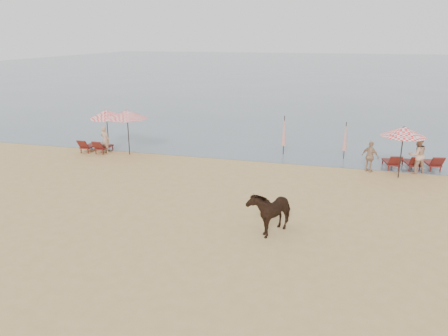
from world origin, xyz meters
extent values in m
plane|color=tan|center=(0.00, 0.00, 0.00)|extent=(120.00, 120.00, 0.00)
cube|color=#51606B|center=(0.00, 80.00, 0.00)|extent=(160.00, 140.00, 0.06)
cube|color=#5D1B16|center=(-9.22, 9.61, 0.30)|extent=(0.56, 1.19, 0.07)
cube|color=#5D1B16|center=(-9.22, 8.98, 0.54)|extent=(0.56, 0.39, 0.52)
cube|color=#5D1B16|center=(-8.28, 9.61, 0.30)|extent=(0.56, 1.19, 0.07)
cube|color=#5D1B16|center=(-8.29, 8.97, 0.54)|extent=(0.56, 0.39, 0.52)
cube|color=#5D1B16|center=(7.04, 10.63, 0.31)|extent=(0.79, 1.33, 0.07)
cube|color=#5D1B16|center=(7.17, 9.98, 0.56)|extent=(0.64, 0.51, 0.54)
cube|color=#5D1B16|center=(8.00, 10.81, 0.31)|extent=(0.79, 1.33, 0.07)
cube|color=#5D1B16|center=(8.13, 10.15, 0.56)|extent=(0.64, 0.51, 0.54)
cube|color=#5D1B16|center=(8.96, 10.99, 0.31)|extent=(0.79, 1.33, 0.07)
cube|color=#5D1B16|center=(9.09, 10.33, 0.56)|extent=(0.64, 0.51, 0.54)
cylinder|color=black|center=(-6.69, 9.56, 1.15)|extent=(0.05, 0.05, 2.30)
cone|color=red|center=(-6.69, 9.56, 2.25)|extent=(2.19, 2.19, 0.47)
sphere|color=black|center=(-6.69, 9.56, 2.45)|extent=(0.08, 0.08, 0.08)
cylinder|color=black|center=(-8.47, 10.44, 1.05)|extent=(0.05, 0.05, 2.09)
cone|color=red|center=(-8.47, 10.44, 2.04)|extent=(1.85, 1.89, 0.63)
sphere|color=black|center=(-8.47, 10.44, 2.24)|extent=(0.08, 0.08, 0.08)
cylinder|color=black|center=(7.28, 9.14, 1.12)|extent=(0.05, 0.05, 2.24)
cone|color=red|center=(7.28, 9.14, 2.19)|extent=(1.99, 1.99, 0.45)
sphere|color=black|center=(7.28, 9.14, 2.39)|extent=(0.08, 0.08, 0.08)
cylinder|color=black|center=(1.55, 11.73, 1.09)|extent=(0.05, 0.05, 2.19)
cone|color=red|center=(1.55, 11.73, 1.36)|extent=(0.27, 0.27, 1.64)
cylinder|color=black|center=(4.78, 11.68, 1.01)|extent=(0.04, 0.04, 2.03)
cone|color=red|center=(4.78, 11.68, 1.26)|extent=(0.25, 0.25, 1.52)
imported|color=black|center=(2.48, 1.87, 0.75)|extent=(1.49, 1.96, 1.51)
imported|color=tan|center=(-8.14, 9.54, 0.76)|extent=(0.60, 0.45, 1.51)
imported|color=#D6A586|center=(8.12, 10.10, 0.91)|extent=(1.09, 1.00, 1.81)
imported|color=tan|center=(5.99, 9.75, 0.75)|extent=(0.94, 0.78, 1.51)
camera|label=1|loc=(4.56, -11.60, 6.38)|focal=35.00mm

